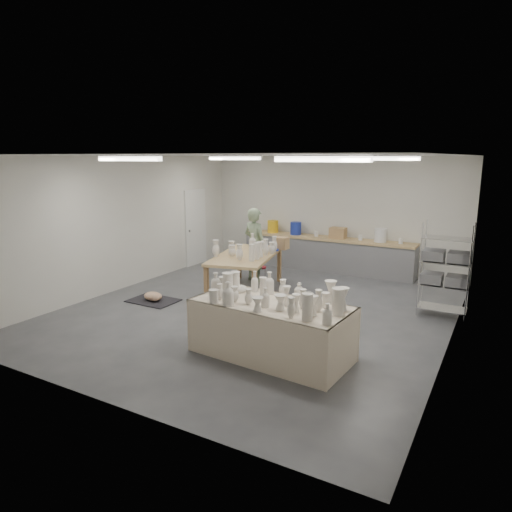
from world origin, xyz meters
The scene contains 9 objects.
room centered at (-0.11, 0.08, 2.06)m, with size 8.00×8.02×3.00m.
back_counter centered at (-0.01, 3.68, 0.49)m, with size 4.60×0.60×1.24m.
wire_shelf centered at (3.20, 1.40, 0.92)m, with size 0.88×0.48×1.80m.
drying_table centered at (1.19, -1.79, 0.46)m, with size 2.45×1.30×1.21m.
work_table centered at (-0.78, 1.00, 0.88)m, with size 1.66×2.52×1.24m.
rug centered at (-2.22, -0.61, 0.01)m, with size 1.00×0.70×0.02m, color black.
cat centered at (-2.20, -0.62, 0.11)m, with size 0.46×0.35×0.18m.
potter centered at (-1.17, 1.89, 0.89)m, with size 0.65×0.43×1.78m, color gray.
red_stool centered at (-1.17, 2.16, 0.25)m, with size 0.39×0.39×0.28m.
Camera 1 is at (4.16, -7.56, 2.97)m, focal length 32.00 mm.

